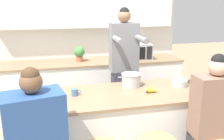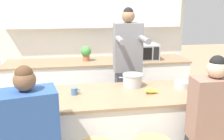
{
  "view_description": "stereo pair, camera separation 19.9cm",
  "coord_description": "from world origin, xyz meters",
  "views": [
    {
      "loc": [
        -0.62,
        -2.48,
        1.87
      ],
      "look_at": [
        0.0,
        0.08,
        1.15
      ],
      "focal_mm": 40.0,
      "sensor_mm": 36.0,
      "label": 1
    },
    {
      "loc": [
        -0.43,
        -2.52,
        1.87
      ],
      "look_at": [
        0.0,
        0.08,
        1.15
      ],
      "focal_mm": 40.0,
      "sensor_mm": 36.0,
      "label": 2
    }
  ],
  "objects": [
    {
      "name": "wall_back",
      "position": [
        0.0,
        1.88,
        1.54
      ],
      "size": [
        3.28,
        0.22,
        2.7
      ],
      "color": "silver",
      "rests_on": "ground_plane"
    },
    {
      "name": "back_counter",
      "position": [
        0.0,
        1.55,
        0.46
      ],
      "size": [
        3.05,
        0.69,
        0.93
      ],
      "color": "white",
      "rests_on": "ground_plane"
    },
    {
      "name": "kitchen_island",
      "position": [
        0.0,
        0.0,
        0.46
      ],
      "size": [
        1.96,
        0.78,
        0.9
      ],
      "color": "black",
      "rests_on": "ground_plane"
    },
    {
      "name": "person_cooking",
      "position": [
        0.31,
        0.69,
        0.9
      ],
      "size": [
        0.39,
        0.59,
        1.81
      ],
      "rotation": [
        0.0,
        0.0,
        -0.03
      ],
      "color": "#383842",
      "rests_on": "ground_plane"
    },
    {
      "name": "person_seated_near",
      "position": [
        0.8,
        -0.62,
        0.65
      ],
      "size": [
        0.4,
        0.28,
        1.44
      ],
      "rotation": [
        0.0,
        0.0,
        -0.04
      ],
      "color": "#333338",
      "rests_on": "ground_plane"
    },
    {
      "name": "cooking_pot",
      "position": [
        0.27,
        0.21,
        0.98
      ],
      "size": [
        0.32,
        0.24,
        0.15
      ],
      "color": "#B7BABC",
      "rests_on": "kitchen_island"
    },
    {
      "name": "fruit_bowl",
      "position": [
        0.83,
        0.08,
        0.94
      ],
      "size": [
        0.19,
        0.19,
        0.08
      ],
      "color": "#B7BABC",
      "rests_on": "kitchen_island"
    },
    {
      "name": "coffee_cup_near",
      "position": [
        -0.42,
        0.05,
        0.94
      ],
      "size": [
        0.1,
        0.07,
        0.08
      ],
      "color": "#4C7099",
      "rests_on": "kitchen_island"
    },
    {
      "name": "banana_bunch",
      "position": [
        0.41,
        -0.04,
        0.93
      ],
      "size": [
        0.18,
        0.13,
        0.06
      ],
      "color": "yellow",
      "rests_on": "kitchen_island"
    },
    {
      "name": "microwave",
      "position": [
        0.75,
        1.5,
        1.06
      ],
      "size": [
        0.52,
        0.36,
        0.27
      ],
      "color": "#B2B5B7",
      "rests_on": "back_counter"
    },
    {
      "name": "potted_plant",
      "position": [
        -0.2,
        1.55,
        1.07
      ],
      "size": [
        0.17,
        0.17,
        0.25
      ],
      "color": "#A86042",
      "rests_on": "back_counter"
    }
  ]
}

